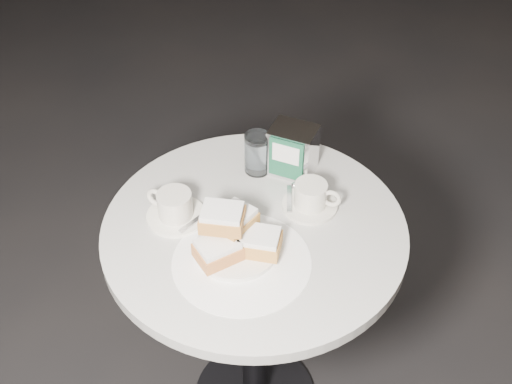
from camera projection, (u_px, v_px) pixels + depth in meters
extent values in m
cylinder|color=black|center=(255.00, 326.00, 1.72)|extent=(0.07, 0.07, 0.70)
cylinder|color=silver|center=(254.00, 230.00, 1.48)|extent=(0.70, 0.70, 0.03)
cylinder|color=white|center=(242.00, 261.00, 1.38)|extent=(0.40, 0.40, 0.00)
cylinder|color=white|center=(236.00, 249.00, 1.40)|extent=(0.24, 0.24, 0.01)
cube|color=#CF7E3F|center=(218.00, 252.00, 1.36)|extent=(0.12, 0.11, 0.03)
cube|color=white|center=(217.00, 244.00, 1.35)|extent=(0.11, 0.11, 0.01)
cube|color=gold|center=(259.00, 244.00, 1.38)|extent=(0.09, 0.07, 0.03)
cube|color=white|center=(259.00, 236.00, 1.37)|extent=(0.09, 0.07, 0.01)
cube|color=#C0863B|center=(234.00, 223.00, 1.39)|extent=(0.10, 0.11, 0.03)
cube|color=white|center=(234.00, 216.00, 1.37)|extent=(0.10, 0.10, 0.01)
cube|color=#C6843D|center=(222.00, 220.00, 1.35)|extent=(0.09, 0.08, 0.03)
cube|color=white|center=(222.00, 212.00, 1.34)|extent=(0.09, 0.07, 0.01)
cylinder|color=white|center=(176.00, 216.00, 1.48)|extent=(0.17, 0.17, 0.01)
cylinder|color=silver|center=(175.00, 205.00, 1.46)|extent=(0.10, 0.10, 0.06)
cylinder|color=#90694E|center=(174.00, 196.00, 1.44)|extent=(0.09, 0.09, 0.00)
torus|color=silver|center=(156.00, 198.00, 1.48)|extent=(0.05, 0.02, 0.05)
cube|color=silver|center=(195.00, 221.00, 1.46)|extent=(0.06, 0.09, 0.00)
sphere|color=#AFB0B4|center=(206.00, 207.00, 1.49)|extent=(0.02, 0.02, 0.02)
cylinder|color=silver|center=(310.00, 205.00, 1.51)|extent=(0.14, 0.14, 0.01)
cylinder|color=silver|center=(311.00, 194.00, 1.49)|extent=(0.08, 0.08, 0.06)
cylinder|color=#825E47|center=(311.00, 187.00, 1.47)|extent=(0.08, 0.08, 0.00)
torus|color=beige|center=(331.00, 199.00, 1.48)|extent=(0.05, 0.02, 0.05)
cube|color=#B2B2B7|center=(289.00, 199.00, 1.52)|extent=(0.03, 0.09, 0.00)
sphere|color=silver|center=(294.00, 186.00, 1.55)|extent=(0.02, 0.02, 0.02)
cylinder|color=white|center=(257.00, 153.00, 1.58)|extent=(0.08, 0.08, 0.11)
cylinder|color=white|center=(257.00, 155.00, 1.58)|extent=(0.07, 0.07, 0.09)
cylinder|color=silver|center=(296.00, 146.00, 1.60)|extent=(0.08, 0.08, 0.10)
cylinder|color=silver|center=(296.00, 147.00, 1.61)|extent=(0.07, 0.07, 0.09)
cube|color=silver|center=(293.00, 150.00, 1.57)|extent=(0.12, 0.11, 0.13)
cube|color=#195A3C|center=(286.00, 160.00, 1.54)|extent=(0.09, 0.02, 0.11)
cube|color=white|center=(286.00, 154.00, 1.52)|extent=(0.07, 0.02, 0.05)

